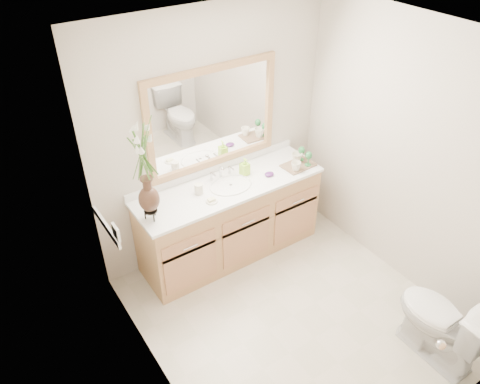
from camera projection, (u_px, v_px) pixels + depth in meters
floor at (293, 315)px, 4.13m from camera, size 2.60×2.60×0.00m
ceiling at (319, 45)px, 2.75m from camera, size 2.40×2.60×0.02m
wall_back at (212, 137)px, 4.33m from camera, size 2.40×0.02×2.40m
wall_front at (457, 326)px, 2.56m from camera, size 2.40×0.02×2.40m
wall_left at (155, 272)px, 2.90m from camera, size 0.02×2.60×2.40m
wall_right at (411, 160)px, 3.99m from camera, size 0.02×2.60×2.40m
vanity at (230, 221)px, 4.59m from camera, size 1.80×0.55×0.80m
counter at (230, 186)px, 4.36m from camera, size 1.84×0.57×0.03m
sink at (231, 190)px, 4.37m from camera, size 0.38×0.34×0.23m
mirror at (213, 118)px, 4.19m from camera, size 1.32×0.04×0.97m
switch_plate at (116, 232)px, 3.55m from camera, size 0.02×0.12×0.12m
door at (411, 372)px, 2.55m from camera, size 0.80×0.03×2.00m
toilet at (442, 322)px, 3.62m from camera, size 0.42×0.75×0.74m
flower_vase at (144, 160)px, 3.60m from camera, size 0.21×0.21×0.84m
tumbler at (199, 189)px, 4.20m from camera, size 0.08×0.08×0.10m
soap_dish at (212, 201)px, 4.12m from camera, size 0.11×0.11×0.03m
soap_bottle at (245, 167)px, 4.45m from camera, size 0.08×0.08×0.16m
purple_dish at (269, 174)px, 4.46m from camera, size 0.11×0.10×0.03m
tray at (298, 165)px, 4.61m from camera, size 0.33×0.23×0.02m
mug_left at (296, 166)px, 4.49m from camera, size 0.11×0.11×0.10m
mug_right at (297, 157)px, 4.61m from camera, size 0.13×0.13×0.11m
goblet_front at (309, 156)px, 4.54m from camera, size 0.07×0.07×0.15m
goblet_back at (302, 151)px, 4.62m from camera, size 0.07×0.07×0.15m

